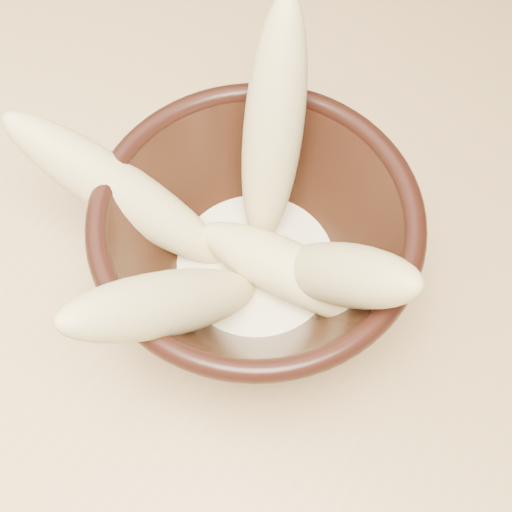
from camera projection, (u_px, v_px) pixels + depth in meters
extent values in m
plane|color=tan|center=(240.00, 496.00, 1.14)|extent=(4.00, 4.00, 0.00)
cube|color=tan|center=(219.00, 334.00, 0.49)|extent=(1.20, 0.80, 0.04)
cylinder|color=tan|center=(75.00, 62.00, 1.09)|extent=(0.05, 0.05, 0.71)
cylinder|color=black|center=(256.00, 287.00, 0.48)|extent=(0.08, 0.08, 0.01)
cylinder|color=black|center=(256.00, 274.00, 0.46)|extent=(0.08, 0.08, 0.01)
torus|color=black|center=(256.00, 218.00, 0.40)|extent=(0.19, 0.19, 0.01)
cylinder|color=beige|center=(256.00, 268.00, 0.45)|extent=(0.11, 0.11, 0.01)
ellipsoid|color=#E2D285|center=(273.00, 129.00, 0.41)|extent=(0.08, 0.11, 0.15)
ellipsoid|color=#E2D285|center=(121.00, 192.00, 0.42)|extent=(0.15, 0.07, 0.12)
ellipsoid|color=#E2D285|center=(341.00, 274.00, 0.39)|extent=(0.12, 0.06, 0.13)
ellipsoid|color=#E2D285|center=(294.00, 273.00, 0.42)|extent=(0.13, 0.05, 0.04)
ellipsoid|color=#E2D285|center=(170.00, 303.00, 0.38)|extent=(0.07, 0.14, 0.14)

